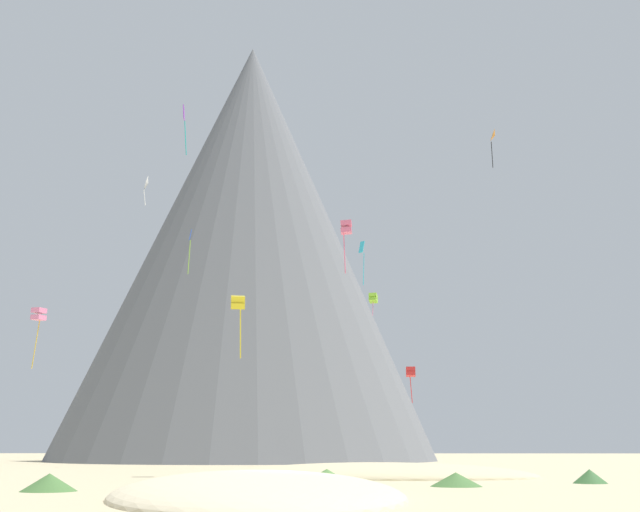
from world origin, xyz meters
TOP-DOWN VIEW (x-y plane):
  - ground_plane at (0.00, 0.00)m, footprint 400.00×400.00m
  - dune_foreground_left at (-1.33, -0.61)m, footprint 15.35×23.97m
  - dune_foreground_right at (4.41, 20.21)m, footprint 22.10×11.92m
  - bush_far_right at (-11.48, 2.58)m, footprint 3.67×3.67m
  - bush_near_left at (16.18, 11.91)m, footprint 2.40×2.40m
  - bush_low_patch at (8.14, 8.02)m, footprint 3.86×3.86m
  - bush_mid_center at (1.22, 12.34)m, footprint 3.67×3.67m
  - rock_massif at (-11.82, 84.25)m, footprint 72.87×72.87m
  - kite_lime_mid at (5.17, 55.09)m, footprint 1.10×1.16m
  - kite_rainbow_mid at (2.38, 22.71)m, footprint 0.88×0.86m
  - kite_pink_low at (-25.26, 33.96)m, footprint 1.29×1.29m
  - kite_violet_high at (-12.40, 31.95)m, footprint 0.58×0.65m
  - kite_red_low at (8.69, 47.22)m, footprint 1.00×1.04m
  - kite_white_high at (-21.57, 54.24)m, footprint 1.00×1.81m
  - kite_orange_high at (18.78, 49.13)m, footprint 0.77×1.48m
  - kite_yellow_low at (-5.55, 21.47)m, footprint 1.17×1.24m
  - kite_blue_mid at (-14.76, 47.67)m, footprint 0.39×0.64m
  - kite_cyan_mid at (3.92, 50.56)m, footprint 0.71×0.66m

SIDE VIEW (x-z plane):
  - ground_plane at x=0.00m, z-range 0.00..0.00m
  - dune_foreground_left at x=-1.33m, z-range -1.05..1.05m
  - dune_foreground_right at x=4.41m, z-range -0.99..0.99m
  - bush_low_patch at x=8.14m, z-range 0.00..0.72m
  - bush_mid_center at x=1.22m, z-range 0.00..0.78m
  - bush_near_left at x=16.18m, z-range 0.00..0.79m
  - bush_far_right at x=-11.48m, z-range 0.00..0.82m
  - kite_red_low at x=8.69m, z-range 7.61..11.27m
  - kite_yellow_low at x=-5.55m, z-range 9.88..14.52m
  - kite_pink_low at x=-25.26m, z-range 10.76..16.17m
  - kite_rainbow_mid at x=2.38m, z-range 16.08..20.14m
  - kite_lime_mid at x=5.17m, z-range 17.31..19.89m
  - kite_cyan_mid at x=3.92m, z-range 20.26..25.25m
  - kite_blue_mid at x=-14.76m, z-range 20.95..25.87m
  - rock_massif at x=-11.82m, z-range -3.07..62.17m
  - kite_violet_high at x=-12.40m, z-range 28.52..33.47m
  - kite_white_high at x=-21.57m, z-range 30.74..34.39m
  - kite_orange_high at x=18.78m, z-range 33.59..38.19m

